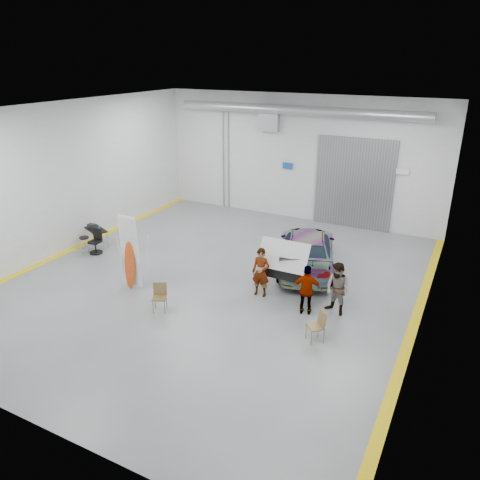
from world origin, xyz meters
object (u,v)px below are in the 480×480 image
at_px(person_c, 307,290).
at_px(folding_chair_near, 160,303).
at_px(surfboard_display, 130,258).
at_px(office_chair, 96,243).
at_px(shop_stool, 85,246).
at_px(sedan_car, 307,249).
at_px(person_a, 261,272).
at_px(work_table, 95,229).
at_px(folding_chair_far, 315,332).
at_px(person_b, 338,289).

distance_m(person_c, folding_chair_near, 4.67).
distance_m(surfboard_display, folding_chair_near, 2.21).
bearing_deg(office_chair, shop_stool, -127.53).
height_order(sedan_car, person_a, person_a).
bearing_deg(folding_chair_near, surfboard_display, 128.28).
height_order(surfboard_display, office_chair, surfboard_display).
relative_size(sedan_car, folding_chair_near, 5.67).
bearing_deg(work_table, sedan_car, 13.04).
xyz_separation_m(person_c, folding_chair_far, (0.75, -1.34, -0.53)).
xyz_separation_m(folding_chair_far, office_chair, (-10.10, 1.99, 0.16)).
distance_m(person_b, folding_chair_far, 1.87).
bearing_deg(person_b, folding_chair_far, -71.76).
bearing_deg(person_a, folding_chair_near, -138.25).
xyz_separation_m(person_b, surfboard_display, (-6.89, -1.56, 0.28)).
bearing_deg(folding_chair_near, shop_stool, 130.75).
bearing_deg(surfboard_display, work_table, 150.07).
relative_size(person_a, person_c, 1.04).
height_order(folding_chair_near, work_table, work_table).
height_order(person_a, folding_chair_near, person_a).
relative_size(sedan_car, person_b, 2.97).
height_order(person_b, work_table, person_b).
bearing_deg(person_b, sedan_car, 146.60).
xyz_separation_m(person_b, folding_chair_near, (-5.04, -2.42, -0.58)).
bearing_deg(person_a, person_b, -3.42).
distance_m(folding_chair_near, office_chair, 5.79).
bearing_deg(person_c, folding_chair_near, 10.37).
bearing_deg(surfboard_display, person_c, 11.81).
distance_m(person_b, office_chair, 10.20).
bearing_deg(office_chair, work_table, 131.25).
relative_size(person_a, folding_chair_far, 1.84).
relative_size(person_a, folding_chair_near, 1.89).
relative_size(person_a, work_table, 1.29).
bearing_deg(folding_chair_near, person_b, -0.88).
bearing_deg(person_a, shop_stool, 177.79).
relative_size(person_b, folding_chair_far, 1.85).
distance_m(person_a, surfboard_display, 4.54).
bearing_deg(work_table, surfboard_display, -31.29).
height_order(person_b, folding_chair_near, person_b).
bearing_deg(person_a, person_c, -17.31).
distance_m(work_table, office_chair, 0.92).
relative_size(folding_chair_far, work_table, 0.70).
xyz_separation_m(folding_chair_near, work_table, (-5.76, 3.25, 0.47)).
relative_size(person_b, folding_chair_near, 1.91).
distance_m(person_a, folding_chair_near, 3.47).
distance_m(folding_chair_near, work_table, 6.63).
bearing_deg(work_table, person_b, -4.36).
xyz_separation_m(surfboard_display, folding_chair_near, (1.85, -0.87, -0.86)).
relative_size(person_b, office_chair, 1.69).
distance_m(sedan_car, office_chair, 8.58).
relative_size(person_b, person_c, 1.04).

